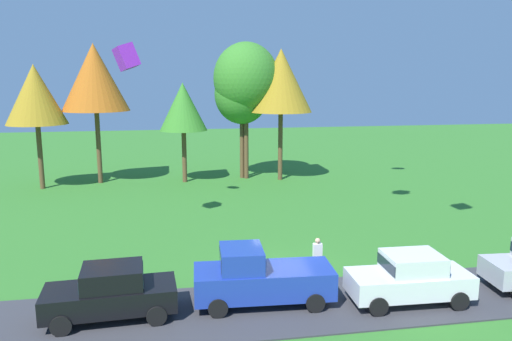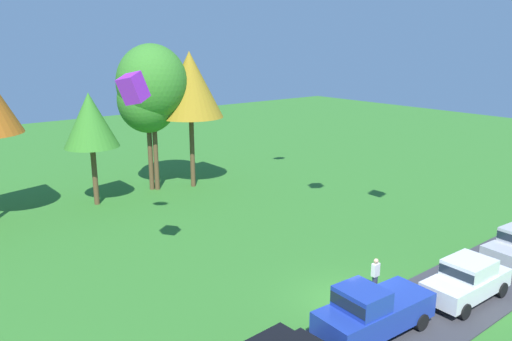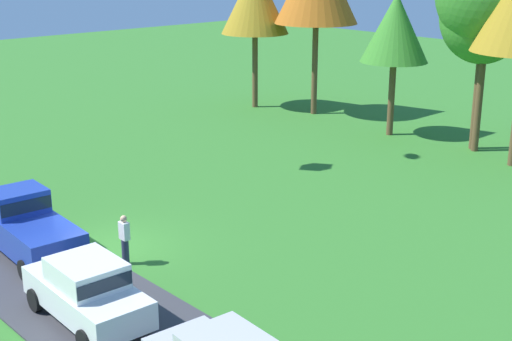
% 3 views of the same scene
% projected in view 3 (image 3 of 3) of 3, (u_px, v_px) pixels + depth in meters
% --- Properties ---
extents(ground_plane, '(120.00, 120.00, 0.00)m').
position_uv_depth(ground_plane, '(110.00, 248.00, 24.80)').
color(ground_plane, '#337528').
extents(pavement_strip, '(36.00, 4.40, 0.06)m').
position_uv_depth(pavement_strip, '(36.00, 270.00, 23.04)').
color(pavement_strip, '#38383D').
rests_on(pavement_strip, ground).
extents(car_pickup_near_entrance, '(5.10, 2.26, 2.14)m').
position_uv_depth(car_pickup_near_entrance, '(27.00, 225.00, 23.90)').
color(car_pickup_near_entrance, '#1E389E').
rests_on(car_pickup_near_entrance, ground).
extents(car_sedan_far_end, '(4.45, 2.06, 1.84)m').
position_uv_depth(car_sedan_far_end, '(87.00, 289.00, 19.52)').
color(car_sedan_far_end, white).
rests_on(car_sedan_far_end, ground).
extents(person_beside_suv, '(0.36, 0.24, 1.71)m').
position_uv_depth(person_beside_suv, '(125.00, 239.00, 23.27)').
color(person_beside_suv, '#2D334C').
rests_on(person_beside_suv, ground).
extents(tree_lone_near, '(4.30, 4.30, 9.08)m').
position_uv_depth(tree_lone_near, '(255.00, 0.00, 44.85)').
color(tree_lone_near, brown).
rests_on(tree_lone_near, ground).
extents(tree_far_right, '(3.67, 3.67, 7.74)m').
position_uv_depth(tree_far_right, '(395.00, 28.00, 38.15)').
color(tree_far_right, brown).
rests_on(tree_far_right, ground).
extents(tree_right_of_center, '(4.37, 4.37, 9.22)m').
position_uv_depth(tree_right_of_center, '(484.00, 16.00, 35.11)').
color(tree_right_of_center, brown).
rests_on(tree_right_of_center, ground).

